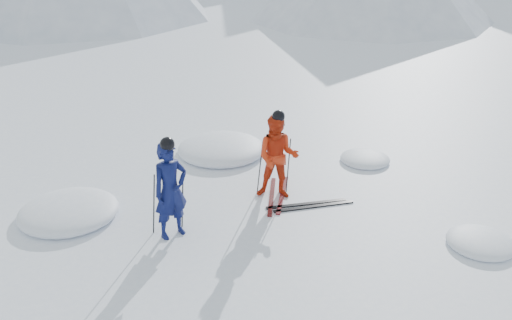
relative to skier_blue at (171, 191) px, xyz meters
name	(u,v)px	position (x,y,z in m)	size (l,w,h in m)	color
ground	(325,211)	(3.05, -0.09, -0.92)	(160.00, 160.00, 0.00)	white
skier_blue	(171,191)	(0.00, 0.00, 0.00)	(0.67, 0.44, 1.84)	#0B1247
skier_red	(278,157)	(2.36, 0.83, -0.02)	(0.88, 0.68, 1.80)	red
pole_blue_left	(154,204)	(-0.30, 0.15, -0.31)	(0.02, 0.02, 1.23)	black
pole_blue_right	(183,197)	(0.25, 0.25, -0.31)	(0.02, 0.02, 1.23)	black
pole_red_left	(260,167)	(2.06, 1.08, -0.32)	(0.02, 0.02, 1.20)	black
pole_red_right	(288,166)	(2.66, 0.98, -0.32)	(0.02, 0.02, 1.20)	black
ski_worn_left	(272,196)	(2.24, 0.83, -0.90)	(0.09, 1.70, 0.03)	black
ski_worn_right	(282,195)	(2.48, 0.83, -0.90)	(0.09, 1.70, 0.03)	black
ski_loose_a	(306,204)	(2.80, 0.29, -0.90)	(0.09, 1.70, 0.03)	black
ski_loose_b	(314,207)	(2.90, 0.14, -0.90)	(0.09, 1.70, 0.03)	black
snow_lumps	(205,178)	(1.09, 2.14, -0.92)	(8.59, 7.23, 0.48)	white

